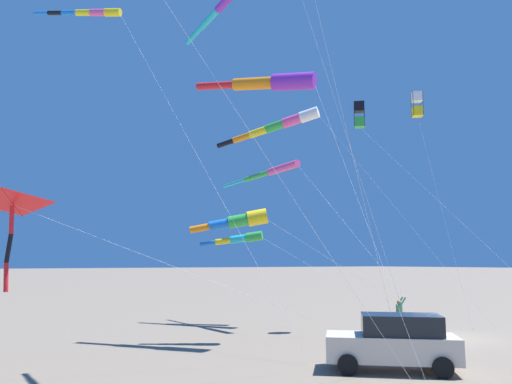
% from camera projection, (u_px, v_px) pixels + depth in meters
% --- Properties ---
extents(ground_plane, '(600.00, 600.00, 0.00)m').
position_uv_depth(ground_plane, '(444.00, 337.00, 24.46)').
color(ground_plane, '#756654').
extents(parked_car, '(4.45, 4.24, 1.85)m').
position_uv_depth(parked_car, '(394.00, 342.00, 17.05)').
color(parked_car, beige).
rests_on(parked_car, ground_plane).
extents(cooler_box, '(0.62, 0.42, 0.42)m').
position_uv_depth(cooler_box, '(444.00, 357.00, 18.32)').
color(cooler_box, black).
rests_on(cooler_box, ground_plane).
extents(person_adult_flyer, '(0.61, 0.52, 1.77)m').
position_uv_depth(person_adult_flyer, '(400.00, 312.00, 26.86)').
color(person_adult_flyer, gold).
rests_on(person_adult_flyer, ground_plane).
extents(kite_windsock_striped_overhead, '(10.79, 12.36, 13.20)m').
position_uv_depth(kite_windsock_striped_overhead, '(280.00, 125.00, 32.25)').
color(kite_windsock_striped_overhead, white).
rests_on(kite_windsock_striped_overhead, ground_plane).
extents(kite_windsock_long_streamer_right, '(10.02, 7.71, 5.47)m').
position_uv_depth(kite_windsock_long_streamer_right, '(240.00, 239.00, 30.80)').
color(kite_windsock_long_streamer_right, green).
rests_on(kite_windsock_long_streamer_right, ground_plane).
extents(kite_box_white_trailing, '(2.45, 1.68, 13.07)m').
position_uv_depth(kite_box_white_trailing, '(417.00, 105.00, 28.47)').
color(kite_box_white_trailing, white).
rests_on(kite_box_white_trailing, ground_plane).
extents(kite_delta_teal_far_right, '(14.98, 4.90, 5.98)m').
position_uv_depth(kite_delta_teal_far_right, '(13.00, 203.00, 16.36)').
color(kite_delta_teal_far_right, red).
rests_on(kite_delta_teal_far_right, ground_plane).
extents(kite_windsock_small_distant, '(13.82, 3.12, 6.13)m').
position_uv_depth(kite_windsock_small_distant, '(240.00, 221.00, 23.98)').
color(kite_windsock_small_distant, yellow).
rests_on(kite_windsock_small_distant, ground_plane).
extents(kite_windsock_checkered_midright, '(1.92, 16.02, 9.28)m').
position_uv_depth(kite_windsock_checkered_midright, '(269.00, 172.00, 30.42)').
color(kite_windsock_checkered_midright, '#EF4C93').
rests_on(kite_windsock_checkered_midright, ground_plane).
extents(kite_windsock_long_streamer_left, '(4.24, 12.93, 12.86)m').
position_uv_depth(kite_windsock_long_streamer_left, '(272.00, 83.00, 24.95)').
color(kite_windsock_long_streamer_left, purple).
rests_on(kite_windsock_long_streamer_left, ground_plane).
extents(kite_windsock_purple_drifting, '(7.44, 18.85, 19.58)m').
position_uv_depth(kite_windsock_purple_drifting, '(89.00, 13.00, 31.79)').
color(kite_windsock_purple_drifting, yellow).
rests_on(kite_windsock_purple_drifting, ground_plane).
extents(kite_box_yellow_midlevel, '(6.36, 8.89, 12.81)m').
position_uv_depth(kite_box_yellow_midlevel, '(359.00, 115.00, 29.38)').
color(kite_box_yellow_midlevel, black).
rests_on(kite_box_yellow_midlevel, ground_plane).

